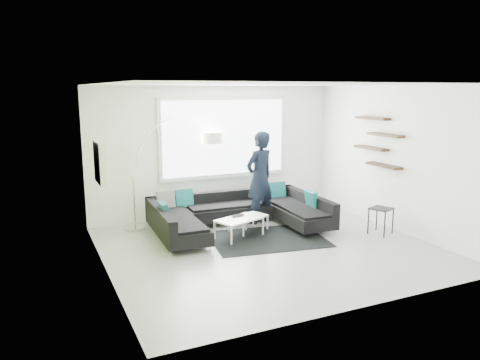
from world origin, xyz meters
The scene contains 9 objects.
ground centered at (0.00, 0.00, 0.00)m, with size 5.50×5.50×0.00m, color gray.
room_shell centered at (0.04, 0.21, 1.81)m, with size 5.54×5.04×2.82m.
sectional_sofa centered at (-0.04, 1.16, 0.31)m, with size 3.36×2.17×0.71m.
rug centered at (0.20, 0.44, 0.01)m, with size 2.06×1.50×0.01m, color black.
coffee_table centered at (-0.06, 0.89, 0.18)m, with size 1.12×0.65×0.37m, color white.
arc_lamp centered at (-1.89, 2.07, 1.10)m, with size 2.05×0.67×2.19m, color white, non-canonical shape.
side_table centered at (2.31, -0.17, 0.25)m, with size 0.37×0.37×0.51m, color black.
person centered at (0.57, 1.50, 0.95)m, with size 0.80×0.65×1.89m, color black.
laptop centered at (-0.18, 0.87, 0.38)m, with size 0.33×0.25×0.02m, color black.
Camera 1 is at (-3.70, -6.86, 2.72)m, focal length 35.00 mm.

